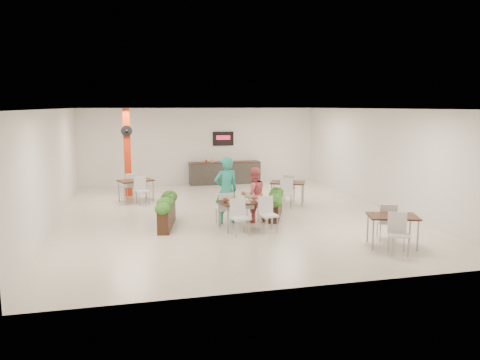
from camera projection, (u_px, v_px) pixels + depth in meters
name	position (u px, v px, depth m)	size (l,w,h in m)	color
ground	(230.00, 214.00, 14.31)	(12.00, 12.00, 0.00)	beige
room_shell	(230.00, 149.00, 14.00)	(10.10, 12.10, 3.22)	white
red_column	(127.00, 152.00, 17.00)	(0.40, 0.41, 3.20)	#AE280B
service_counter	(225.00, 172.00, 19.89)	(3.00, 0.64, 2.20)	#292724
main_table	(245.00, 205.00, 12.60)	(1.51, 1.79, 0.92)	black
diner_man	(226.00, 190.00, 13.09)	(0.69, 0.45, 1.89)	teal
diner_woman	(254.00, 195.00, 13.30)	(0.77, 0.60, 1.58)	#E4656C
planter_left	(167.00, 209.00, 12.77)	(0.70, 1.86, 0.99)	black
planter_right	(276.00, 201.00, 13.87)	(0.92, 1.66, 0.91)	black
side_table_a	(136.00, 183.00, 16.21)	(1.32, 1.67, 0.92)	black
side_table_b	(288.00, 186.00, 15.77)	(1.34, 1.65, 0.92)	black
side_table_c	(393.00, 221.00, 10.95)	(1.30, 1.67, 0.92)	black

